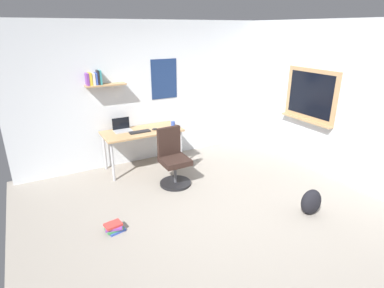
{
  "coord_description": "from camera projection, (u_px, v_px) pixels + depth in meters",
  "views": [
    {
      "loc": [
        -2.1,
        -3.04,
        2.47
      ],
      "look_at": [
        -0.03,
        0.71,
        0.85
      ],
      "focal_mm": 28.96,
      "sensor_mm": 36.0,
      "label": 1
    }
  ],
  "objects": [
    {
      "name": "computer_mouse",
      "position": [
        155.0,
        129.0,
        5.6
      ],
      "size": [
        0.1,
        0.06,
        0.03
      ],
      "primitive_type": "ellipsoid",
      "color": "#262628",
      "rests_on": "desk"
    },
    {
      "name": "office_chair",
      "position": [
        173.0,
        161.0,
        5.1
      ],
      "size": [
        0.52,
        0.52,
        0.95
      ],
      "color": "black",
      "rests_on": "ground"
    },
    {
      "name": "book_stack_on_floor",
      "position": [
        114.0,
        228.0,
        3.97
      ],
      "size": [
        0.26,
        0.2,
        0.12
      ],
      "color": "#3851B2",
      "rests_on": "ground"
    },
    {
      "name": "coffee_mug",
      "position": [
        173.0,
        124.0,
        5.81
      ],
      "size": [
        0.08,
        0.08,
        0.09
      ],
      "primitive_type": "cylinder",
      "color": "#334CA5",
      "rests_on": "desk"
    },
    {
      "name": "wall_back",
      "position": [
        149.0,
        93.0,
        5.85
      ],
      "size": [
        5.0,
        0.3,
        2.6
      ],
      "color": "silver",
      "rests_on": "ground"
    },
    {
      "name": "backpack",
      "position": [
        311.0,
        202.0,
        4.32
      ],
      "size": [
        0.32,
        0.22,
        0.37
      ],
      "primitive_type": "ellipsoid",
      "color": "black",
      "rests_on": "ground"
    },
    {
      "name": "ground_plane",
      "position": [
        219.0,
        216.0,
        4.31
      ],
      "size": [
        5.2,
        5.2,
        0.0
      ],
      "primitive_type": "plane",
      "color": "gray",
      "rests_on": "ground"
    },
    {
      "name": "keyboard",
      "position": [
        140.0,
        132.0,
        5.47
      ],
      "size": [
        0.37,
        0.13,
        0.02
      ],
      "primitive_type": "cube",
      "color": "black",
      "rests_on": "desk"
    },
    {
      "name": "wall_right",
      "position": [
        348.0,
        105.0,
        4.97
      ],
      "size": [
        0.22,
        5.0,
        2.6
      ],
      "color": "silver",
      "rests_on": "ground"
    },
    {
      "name": "desk",
      "position": [
        142.0,
        134.0,
        5.6
      ],
      "size": [
        1.41,
        0.66,
        0.73
      ],
      "color": "tan",
      "rests_on": "ground"
    },
    {
      "name": "laptop",
      "position": [
        122.0,
        128.0,
        5.54
      ],
      "size": [
        0.31,
        0.21,
        0.23
      ],
      "color": "#ADAFB5",
      "rests_on": "desk"
    }
  ]
}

